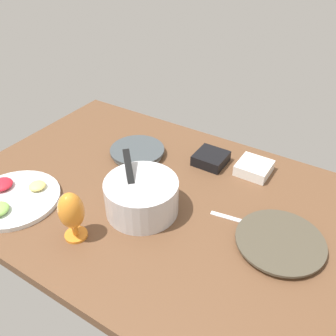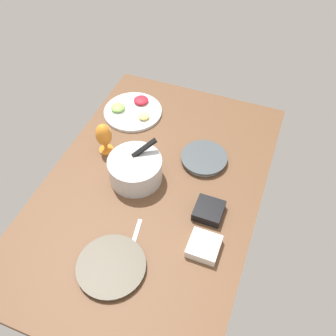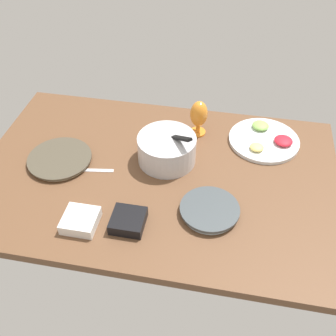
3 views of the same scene
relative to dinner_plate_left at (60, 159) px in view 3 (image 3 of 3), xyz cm
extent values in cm
cube|color=brown|center=(45.09, 0.54, -3.24)|extent=(160.00, 104.00, 4.00)
cylinder|color=beige|center=(0.00, 0.00, -0.49)|extent=(26.81, 26.81, 1.49)
cylinder|color=#494233|center=(0.00, 0.00, 0.70)|extent=(29.14, 29.14, 0.89)
cylinder|color=silver|center=(70.85, -18.20, -0.25)|extent=(22.16, 22.16, 1.97)
cylinder|color=#3E4549|center=(70.85, -18.20, 1.32)|extent=(24.09, 24.09, 1.18)
cylinder|color=silver|center=(47.96, 10.17, 5.11)|extent=(26.41, 26.41, 12.68)
cylinder|color=white|center=(47.96, 10.17, 8.91)|extent=(23.77, 23.77, 2.28)
cube|color=black|center=(52.58, 10.17, 12.54)|extent=(15.19, 15.38, 10.98)
cylinder|color=silver|center=(91.63, 31.71, -0.34)|extent=(33.78, 33.78, 1.80)
ellipsoid|color=red|center=(100.44, 30.22, 1.91)|extent=(8.68, 8.68, 2.69)
ellipsoid|color=#8CC659|center=(89.52, 40.16, 1.95)|extent=(8.16, 8.16, 2.77)
ellipsoid|color=#F9E072|center=(88.19, 23.27, 1.74)|extent=(6.46, 6.46, 2.35)
cylinder|color=orange|center=(59.28, 32.61, -0.74)|extent=(7.70, 7.70, 1.00)
cylinder|color=orange|center=(59.28, 32.61, 1.63)|extent=(2.00, 2.00, 3.74)
ellipsoid|color=orange|center=(59.28, 32.61, 10.26)|extent=(8.45, 8.45, 13.52)
cube|color=white|center=(22.06, -33.30, 1.05)|extent=(13.20, 13.20, 4.58)
cube|color=#F9E072|center=(22.06, -33.30, 2.52)|extent=(10.82, 10.82, 1.47)
cube|color=black|center=(40.34, -29.96, 1.09)|extent=(12.97, 12.97, 4.64)
cube|color=tan|center=(40.34, -29.96, 2.57)|extent=(10.63, 10.63, 1.49)
cube|color=silver|center=(17.04, -3.14, -0.94)|extent=(18.06, 4.51, 0.60)
camera|label=1|loc=(-12.31, 88.28, 88.91)|focal=38.65mm
camera|label=2|loc=(-54.63, -46.12, 143.79)|focal=39.54mm
camera|label=3|loc=(74.11, -124.64, 122.77)|focal=42.89mm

